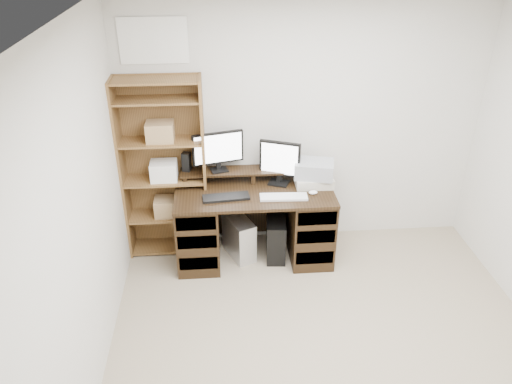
{
  "coord_description": "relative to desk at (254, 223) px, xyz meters",
  "views": [
    {
      "loc": [
        -0.81,
        -2.48,
        3.03
      ],
      "look_at": [
        -0.5,
        1.43,
        0.85
      ],
      "focal_mm": 35.0,
      "sensor_mm": 36.0,
      "label": 1
    }
  ],
  "objects": [
    {
      "name": "monitor_small",
      "position": [
        0.25,
        0.13,
        0.6
      ],
      "size": [
        0.38,
        0.21,
        0.43
      ],
      "rotation": [
        0.0,
        0.0,
        -0.38
      ],
      "color": "black",
      "rests_on": "desk"
    },
    {
      "name": "tower_silver",
      "position": [
        -0.15,
        0.03,
        -0.18
      ],
      "size": [
        0.34,
        0.46,
        0.42
      ],
      "primitive_type": "cube",
      "rotation": [
        0.0,
        0.0,
        0.41
      ],
      "color": "silver",
      "rests_on": "ground"
    },
    {
      "name": "printer",
      "position": [
        0.58,
        0.07,
        0.41
      ],
      "size": [
        0.36,
        0.27,
        0.09
      ],
      "primitive_type": "cube",
      "rotation": [
        0.0,
        0.0,
        -0.0
      ],
      "color": "#BBB4A3",
      "rests_on": "desk"
    },
    {
      "name": "room",
      "position": [
        0.5,
        -1.64,
        0.86
      ],
      "size": [
        3.54,
        4.04,
        2.54
      ],
      "color": "gray",
      "rests_on": "ground"
    },
    {
      "name": "mouse",
      "position": [
        0.54,
        -0.11,
        0.38
      ],
      "size": [
        0.1,
        0.08,
        0.03
      ],
      "primitive_type": "ellipsoid",
      "rotation": [
        0.0,
        0.0,
        0.3
      ],
      "color": "white",
      "rests_on": "desk"
    },
    {
      "name": "speaker",
      "position": [
        -0.63,
        0.24,
        0.57
      ],
      "size": [
        0.09,
        0.09,
        0.19
      ],
      "primitive_type": "cube",
      "rotation": [
        0.0,
        0.0,
        -0.27
      ],
      "color": "black",
      "rests_on": "riser_shelf"
    },
    {
      "name": "keyboard_white",
      "position": [
        0.26,
        -0.17,
        0.37
      ],
      "size": [
        0.44,
        0.15,
        0.02
      ],
      "primitive_type": "cube",
      "rotation": [
        0.0,
        0.0,
        -0.04
      ],
      "color": "silver",
      "rests_on": "desk"
    },
    {
      "name": "riser_shelf",
      "position": [
        -0.0,
        0.21,
        0.45
      ],
      "size": [
        1.4,
        0.22,
        0.12
      ],
      "color": "black",
      "rests_on": "desk"
    },
    {
      "name": "keyboard_black",
      "position": [
        -0.27,
        -0.13,
        0.37
      ],
      "size": [
        0.44,
        0.18,
        0.02
      ],
      "primitive_type": "cube",
      "rotation": [
        0.0,
        0.0,
        0.09
      ],
      "color": "black",
      "rests_on": "desk"
    },
    {
      "name": "tower_black",
      "position": [
        0.22,
        -0.0,
        -0.18
      ],
      "size": [
        0.22,
        0.44,
        0.43
      ],
      "rotation": [
        0.0,
        0.0,
        -0.08
      ],
      "color": "black",
      "rests_on": "ground"
    },
    {
      "name": "desk",
      "position": [
        0.0,
        0.0,
        0.0
      ],
      "size": [
        1.5,
        0.7,
        0.75
      ],
      "color": "black",
      "rests_on": "ground"
    },
    {
      "name": "basket",
      "position": [
        0.58,
        0.07,
        0.53
      ],
      "size": [
        0.41,
        0.33,
        0.15
      ],
      "primitive_type": "cube",
      "rotation": [
        0.0,
        0.0,
        -0.23
      ],
      "color": "#94989E",
      "rests_on": "printer"
    },
    {
      "name": "bookshelf",
      "position": [
        -0.85,
        0.21,
        0.53
      ],
      "size": [
        0.8,
        0.3,
        1.8
      ],
      "color": "brown",
      "rests_on": "ground"
    },
    {
      "name": "monitor_wide",
      "position": [
        -0.33,
        0.22,
        0.7
      ],
      "size": [
        0.48,
        0.17,
        0.39
      ],
      "rotation": [
        0.0,
        0.0,
        0.25
      ],
      "color": "black",
      "rests_on": "riser_shelf"
    }
  ]
}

